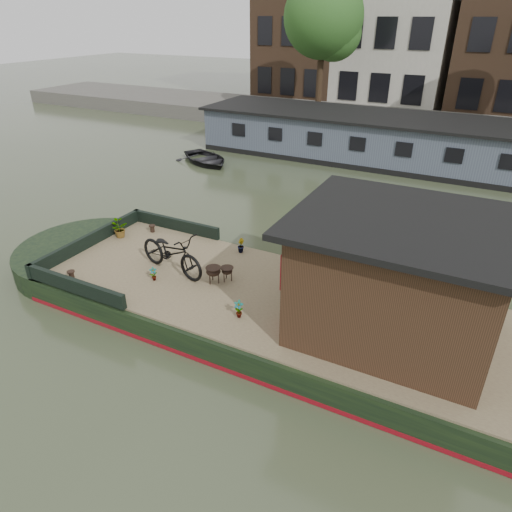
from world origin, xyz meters
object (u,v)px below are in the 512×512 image
at_px(bicycle, 172,252).
at_px(dinghy, 206,156).
at_px(brazier_front, 227,274).
at_px(brazier_rear, 214,275).
at_px(cabin, 397,276).
at_px(potted_plant_a, 239,309).

height_order(bicycle, dinghy, bicycle).
height_order(brazier_front, brazier_rear, brazier_rear).
xyz_separation_m(bicycle, brazier_rear, (1.17, 0.02, -0.33)).
bearing_deg(brazier_rear, dinghy, 123.99).
xyz_separation_m(cabin, brazier_front, (-3.84, 0.13, -1.05)).
height_order(bicycle, brazier_rear, bicycle).
bearing_deg(brazier_rear, bicycle, -179.10).
bearing_deg(potted_plant_a, brazier_rear, 141.99).
bearing_deg(bicycle, brazier_front, -69.00).
distance_m(brazier_rear, dinghy, 12.04).
xyz_separation_m(cabin, dinghy, (-10.81, 9.88, -1.55)).
xyz_separation_m(bicycle, brazier_front, (1.40, 0.24, -0.36)).
distance_m(bicycle, brazier_rear, 1.21).
bearing_deg(dinghy, brazier_front, -113.64).
distance_m(cabin, brazier_front, 3.99).
bearing_deg(cabin, dinghy, 137.58).
distance_m(potted_plant_a, dinghy, 13.50).
relative_size(brazier_rear, dinghy, 0.13).
relative_size(bicycle, brazier_rear, 4.97).
distance_m(cabin, brazier_rear, 4.21).
relative_size(bicycle, potted_plant_a, 5.13).
height_order(cabin, bicycle, cabin).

